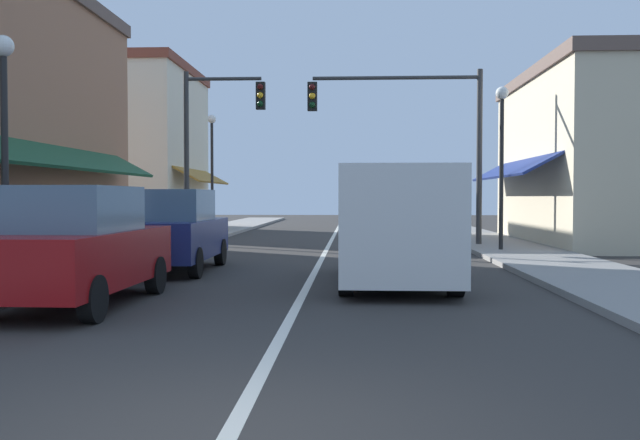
{
  "coord_description": "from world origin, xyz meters",
  "views": [
    {
      "loc": [
        0.84,
        -4.31,
        1.61
      ],
      "look_at": [
        -0.04,
        13.71,
        1.01
      ],
      "focal_mm": 39.21,
      "sensor_mm": 36.0,
      "label": 1
    }
  ],
  "objects_px": {
    "traffic_signal_left_corner": "(211,132)",
    "street_lamp_left_near": "(4,117)",
    "parked_car_nearest_left": "(75,247)",
    "van_in_lane": "(396,222)",
    "parked_car_second_left": "(172,231)",
    "street_lamp_left_far": "(212,155)",
    "street_lamp_right_mid": "(502,141)",
    "traffic_signal_mast_arm": "(418,125)"
  },
  "relations": [
    {
      "from": "parked_car_nearest_left",
      "to": "street_lamp_left_near",
      "type": "bearing_deg",
      "value": 140.29
    },
    {
      "from": "parked_car_second_left",
      "to": "van_in_lane",
      "type": "bearing_deg",
      "value": -23.85
    },
    {
      "from": "traffic_signal_left_corner",
      "to": "parked_car_nearest_left",
      "type": "bearing_deg",
      "value": -87.09
    },
    {
      "from": "van_in_lane",
      "to": "parked_car_second_left",
      "type": "bearing_deg",
      "value": 157.2
    },
    {
      "from": "van_in_lane",
      "to": "traffic_signal_mast_arm",
      "type": "relative_size",
      "value": 0.92
    },
    {
      "from": "parked_car_second_left",
      "to": "traffic_signal_left_corner",
      "type": "relative_size",
      "value": 0.71
    },
    {
      "from": "traffic_signal_left_corner",
      "to": "street_lamp_left_far",
      "type": "relative_size",
      "value": 1.14
    },
    {
      "from": "van_in_lane",
      "to": "traffic_signal_left_corner",
      "type": "distance_m",
      "value": 12.01
    },
    {
      "from": "traffic_signal_mast_arm",
      "to": "street_lamp_left_far",
      "type": "bearing_deg",
      "value": 139.02
    },
    {
      "from": "street_lamp_left_far",
      "to": "traffic_signal_left_corner",
      "type": "bearing_deg",
      "value": -78.52
    },
    {
      "from": "parked_car_nearest_left",
      "to": "traffic_signal_left_corner",
      "type": "bearing_deg",
      "value": 93.62
    },
    {
      "from": "traffic_signal_mast_arm",
      "to": "traffic_signal_left_corner",
      "type": "distance_m",
      "value": 6.87
    },
    {
      "from": "van_in_lane",
      "to": "street_lamp_left_far",
      "type": "bearing_deg",
      "value": 112.93
    },
    {
      "from": "parked_car_nearest_left",
      "to": "traffic_signal_left_corner",
      "type": "xyz_separation_m",
      "value": [
        -0.67,
        13.18,
        2.92
      ]
    },
    {
      "from": "traffic_signal_left_corner",
      "to": "street_lamp_left_near",
      "type": "distance_m",
      "value": 11.71
    },
    {
      "from": "parked_car_nearest_left",
      "to": "traffic_signal_mast_arm",
      "type": "bearing_deg",
      "value": 64.12
    },
    {
      "from": "traffic_signal_left_corner",
      "to": "street_lamp_right_mid",
      "type": "relative_size",
      "value": 1.23
    },
    {
      "from": "parked_car_nearest_left",
      "to": "parked_car_second_left",
      "type": "bearing_deg",
      "value": 88.71
    },
    {
      "from": "van_in_lane",
      "to": "street_lamp_right_mid",
      "type": "relative_size",
      "value": 1.1
    },
    {
      "from": "street_lamp_left_near",
      "to": "street_lamp_right_mid",
      "type": "height_order",
      "value": "street_lamp_right_mid"
    },
    {
      "from": "street_lamp_left_far",
      "to": "traffic_signal_mast_arm",
      "type": "bearing_deg",
      "value": -40.98
    },
    {
      "from": "parked_car_second_left",
      "to": "street_lamp_left_near",
      "type": "relative_size",
      "value": 0.95
    },
    {
      "from": "parked_car_nearest_left",
      "to": "parked_car_second_left",
      "type": "xyz_separation_m",
      "value": [
        0.17,
        4.88,
        0.0
      ]
    },
    {
      "from": "van_in_lane",
      "to": "street_lamp_right_mid",
      "type": "distance_m",
      "value": 8.16
    },
    {
      "from": "parked_car_second_left",
      "to": "street_lamp_left_far",
      "type": "distance_m",
      "value": 14.71
    },
    {
      "from": "traffic_signal_mast_arm",
      "to": "street_lamp_left_near",
      "type": "height_order",
      "value": "traffic_signal_mast_arm"
    },
    {
      "from": "street_lamp_left_far",
      "to": "parked_car_nearest_left",
      "type": "bearing_deg",
      "value": -84.36
    },
    {
      "from": "traffic_signal_left_corner",
      "to": "street_lamp_left_near",
      "type": "relative_size",
      "value": 1.34
    },
    {
      "from": "parked_car_second_left",
      "to": "van_in_lane",
      "type": "xyz_separation_m",
      "value": [
        4.7,
        -2.02,
        0.27
      ]
    },
    {
      "from": "street_lamp_left_far",
      "to": "street_lamp_right_mid",
      "type": "bearing_deg",
      "value": -42.24
    },
    {
      "from": "parked_car_second_left",
      "to": "parked_car_nearest_left",
      "type": "bearing_deg",
      "value": -92.6
    },
    {
      "from": "traffic_signal_mast_arm",
      "to": "street_lamp_right_mid",
      "type": "height_order",
      "value": "traffic_signal_mast_arm"
    },
    {
      "from": "parked_car_nearest_left",
      "to": "traffic_signal_mast_arm",
      "type": "height_order",
      "value": "traffic_signal_mast_arm"
    },
    {
      "from": "traffic_signal_mast_arm",
      "to": "street_lamp_left_far",
      "type": "height_order",
      "value": "traffic_signal_mast_arm"
    },
    {
      "from": "parked_car_nearest_left",
      "to": "parked_car_second_left",
      "type": "distance_m",
      "value": 4.88
    },
    {
      "from": "street_lamp_left_far",
      "to": "street_lamp_left_near",
      "type": "bearing_deg",
      "value": -89.76
    },
    {
      "from": "street_lamp_left_near",
      "to": "parked_car_nearest_left",
      "type": "bearing_deg",
      "value": -40.42
    },
    {
      "from": "parked_car_second_left",
      "to": "traffic_signal_left_corner",
      "type": "xyz_separation_m",
      "value": [
        -0.84,
        8.3,
        2.92
      ]
    },
    {
      "from": "parked_car_nearest_left",
      "to": "street_lamp_left_near",
      "type": "relative_size",
      "value": 0.95
    },
    {
      "from": "parked_car_nearest_left",
      "to": "van_in_lane",
      "type": "bearing_deg",
      "value": 31.13
    },
    {
      "from": "traffic_signal_mast_arm",
      "to": "parked_car_second_left",
      "type": "bearing_deg",
      "value": -128.96
    },
    {
      "from": "van_in_lane",
      "to": "parked_car_nearest_left",
      "type": "bearing_deg",
      "value": -149.13
    }
  ]
}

